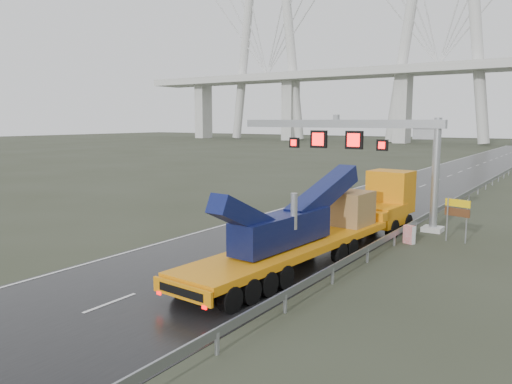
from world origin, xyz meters
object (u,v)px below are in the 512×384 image
Objects in this scene: heavy_haul_truck at (337,218)px; sign_gantry at (364,141)px; exit_sign_pair at (457,212)px; striped_barrier at (409,235)px.

sign_gantry is at bearing 106.56° from heavy_haul_truck.
heavy_haul_truck is at bearing -116.72° from exit_sign_pair.
heavy_haul_truck is (1.75, -7.77, -3.82)m from sign_gantry.
sign_gantry is 0.75× the size of heavy_haul_truck.
sign_gantry is 7.97m from exit_sign_pair.
sign_gantry reaches higher than exit_sign_pair.
sign_gantry reaches higher than striped_barrier.
sign_gantry is 7.89m from striped_barrier.
exit_sign_pair is (4.92, 5.65, 0.01)m from heavy_haul_truck.
heavy_haul_truck is 7.49m from exit_sign_pair.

